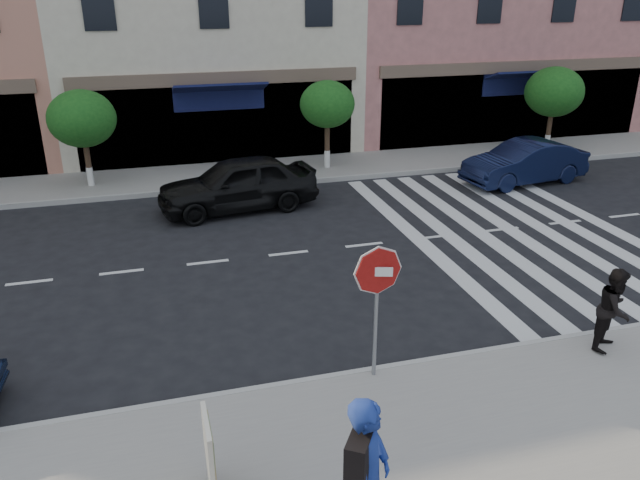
% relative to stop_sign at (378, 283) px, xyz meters
% --- Properties ---
extents(ground, '(120.00, 120.00, 0.00)m').
position_rel_stop_sign_xyz_m(ground, '(-0.17, 1.67, -1.87)').
color(ground, black).
rests_on(ground, ground).
extents(sidewalk_near, '(60.00, 4.50, 0.15)m').
position_rel_stop_sign_xyz_m(sidewalk_near, '(-0.17, -2.08, -1.80)').
color(sidewalk_near, gray).
rests_on(sidewalk_near, ground).
extents(sidewalk_far, '(60.00, 3.00, 0.15)m').
position_rel_stop_sign_xyz_m(sidewalk_far, '(-0.17, 12.67, -1.80)').
color(sidewalk_far, gray).
rests_on(sidewalk_far, ground).
extents(building_centre, '(11.00, 9.00, 11.00)m').
position_rel_stop_sign_xyz_m(building_centre, '(-0.67, 18.67, 3.63)').
color(building_centre, beige).
rests_on(building_centre, ground).
extents(street_tree_wb, '(2.10, 2.10, 3.06)m').
position_rel_stop_sign_xyz_m(street_tree_wb, '(-5.17, 12.47, 0.44)').
color(street_tree_wb, '#473323').
rests_on(street_tree_wb, sidewalk_far).
extents(street_tree_c, '(1.90, 1.90, 3.04)m').
position_rel_stop_sign_xyz_m(street_tree_c, '(2.83, 12.47, 0.49)').
color(street_tree_c, '#473323').
rests_on(street_tree_c, sidewalk_far).
extents(street_tree_ea, '(2.20, 2.20, 3.19)m').
position_rel_stop_sign_xyz_m(street_tree_ea, '(11.83, 12.47, 0.52)').
color(street_tree_ea, '#473323').
rests_on(street_tree_ea, sidewalk_far).
extents(stop_sign, '(0.80, 0.28, 2.35)m').
position_rel_stop_sign_xyz_m(stop_sign, '(0.00, 0.00, 0.00)').
color(stop_sign, gray).
rests_on(stop_sign, sidewalk_near).
extents(photographer, '(0.81, 0.88, 2.03)m').
position_rel_stop_sign_xyz_m(photographer, '(-1.29, -3.18, -0.71)').
color(photographer, navy).
rests_on(photographer, sidewalk_near).
extents(walker, '(0.95, 0.92, 1.55)m').
position_rel_stop_sign_xyz_m(walker, '(4.37, -0.33, -0.95)').
color(walker, black).
rests_on(walker, sidewalk_near).
extents(poster_board, '(0.28, 0.78, 1.19)m').
position_rel_stop_sign_xyz_m(poster_board, '(-2.93, -1.95, -1.14)').
color(poster_board, beige).
rests_on(poster_board, sidewalk_near).
extents(car_far_mid, '(4.85, 2.46, 1.58)m').
position_rel_stop_sign_xyz_m(car_far_mid, '(-0.84, 9.27, -1.08)').
color(car_far_mid, black).
rests_on(car_far_mid, ground).
extents(car_far_right, '(4.43, 2.05, 1.41)m').
position_rel_stop_sign_xyz_m(car_far_right, '(8.77, 9.31, -1.17)').
color(car_far_right, black).
rests_on(car_far_right, ground).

